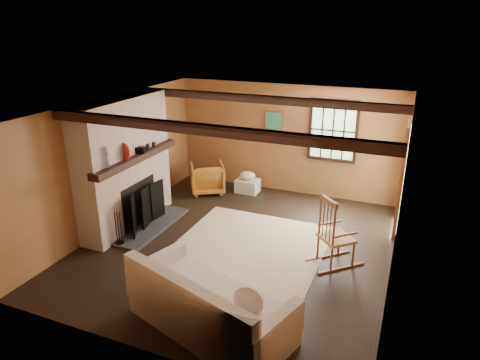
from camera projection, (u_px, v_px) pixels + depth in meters
The scene contains 10 objects.
ground at pixel (238, 245), 7.42m from camera, with size 5.50×5.50×0.00m, color black.
room_envelope at pixel (257, 152), 6.98m from camera, with size 5.02×5.52×2.44m.
fireplace at pixel (126, 169), 7.82m from camera, with size 1.02×2.30×2.40m.
rug at pixel (245, 253), 7.17m from camera, with size 2.50×3.00×0.01m, color tan.
rocking_chair at pixel (334, 236), 6.69m from camera, with size 0.91×0.90×1.17m.
sofa at pixel (207, 309), 5.29m from camera, with size 2.34×1.57×0.87m.
firewood_pile at pixel (205, 180), 10.09m from camera, with size 0.59×0.11×0.21m.
laundry_basket at pixel (248, 186), 9.64m from camera, with size 0.50×0.38×0.30m, color silver.
basket_pillow at pixel (248, 176), 9.56m from camera, with size 0.37×0.29×0.18m, color beige.
armchair at pixel (207, 178), 9.59m from camera, with size 0.71×0.73×0.67m, color #BF6026.
Camera 1 is at (2.53, -6.03, 3.68)m, focal length 32.00 mm.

